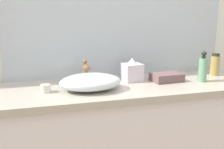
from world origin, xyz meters
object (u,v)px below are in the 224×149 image
at_px(sink_basin, 90,82).
at_px(folded_hand_towel, 167,77).
at_px(tissue_box, 132,71).
at_px(lotion_bottle, 215,65).
at_px(soap_dispenser, 203,69).
at_px(candle_jar, 45,88).

distance_m(sink_basin, folded_hand_towel, 0.55).
height_order(tissue_box, folded_hand_towel, tissue_box).
xyz_separation_m(lotion_bottle, folded_hand_towel, (-0.44, -0.07, -0.05)).
bearing_deg(tissue_box, lotion_bottle, -0.38).
xyz_separation_m(soap_dispenser, tissue_box, (-0.46, 0.15, -0.02)).
bearing_deg(tissue_box, candle_jar, -167.85).
xyz_separation_m(sink_basin, soap_dispenser, (0.78, -0.00, 0.04)).
relative_size(tissue_box, folded_hand_towel, 0.78).
bearing_deg(soap_dispenser, tissue_box, 161.96).
bearing_deg(soap_dispenser, lotion_bottle, 35.27).
height_order(candle_jar, folded_hand_towel, folded_hand_towel).
bearing_deg(lotion_bottle, sink_basin, -171.80).
bearing_deg(tissue_box, sink_basin, -155.45).
relative_size(sink_basin, soap_dispenser, 1.78).
bearing_deg(candle_jar, sink_basin, -4.20).
distance_m(soap_dispenser, lotion_bottle, 0.25).
bearing_deg(soap_dispenser, folded_hand_towel, 161.89).
relative_size(soap_dispenser, folded_hand_towel, 1.03).
relative_size(candle_jar, folded_hand_towel, 0.30).
height_order(soap_dispenser, lotion_bottle, soap_dispenser).
height_order(tissue_box, candle_jar, tissue_box).
bearing_deg(lotion_bottle, soap_dispenser, -144.73).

